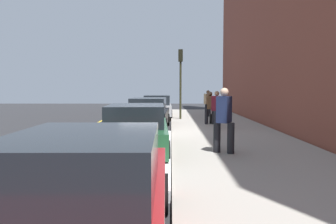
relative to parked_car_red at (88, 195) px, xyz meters
name	(u,v)px	position (x,y,z in m)	size (l,w,h in m)	color
ground_plane	(149,132)	(11.74, 0.01, -0.76)	(56.00, 56.00, 0.00)	#28282B
sidewalk	(222,131)	(11.74, -3.29, -0.68)	(28.00, 4.60, 0.15)	#A39E93
lane_stripe_centre	(78,132)	(11.74, 3.21, -0.75)	(28.00, 0.14, 0.01)	gold
snow_bank_curb	(161,152)	(6.22, -0.69, -0.65)	(8.52, 0.56, 0.22)	white
parked_car_red	(88,195)	(0.00, 0.00, 0.00)	(4.59, 1.95, 1.51)	black
parked_car_green	(137,130)	(6.37, 0.05, 0.00)	(4.76, 2.02, 1.51)	black
parked_car_black	(149,113)	(12.98, 0.10, 0.00)	(4.49, 2.01, 1.51)	black
parked_car_silver	(157,107)	(18.85, -0.07, 0.00)	(4.61, 1.98, 1.51)	black
pedestrian_tan_coat	(208,102)	(18.75, -3.37, 0.29)	(0.52, 0.53, 1.68)	black
pedestrian_navy_coat	(224,118)	(5.93, -2.48, 0.38)	(0.59, 0.57, 1.86)	black
pedestrian_brown_coat	(210,107)	(13.81, -2.97, 0.27)	(0.49, 0.54, 1.65)	black
pedestrian_burgundy_coat	(217,109)	(11.95, -3.06, 0.30)	(0.55, 0.52, 1.70)	black
traffic_light_pole	(181,72)	(16.74, -1.54, 2.17)	(0.35, 0.26, 4.08)	#2D2D19
rolling_suitcase	(212,119)	(14.18, -3.11, -0.36)	(0.34, 0.22, 0.86)	black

